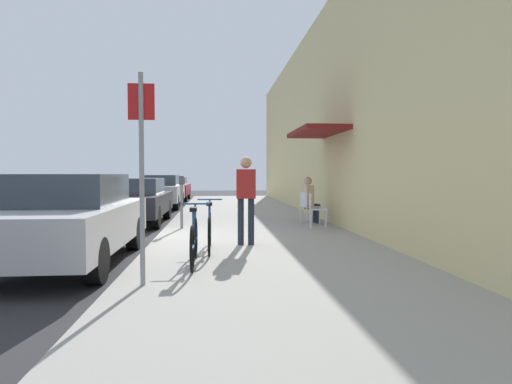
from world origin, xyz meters
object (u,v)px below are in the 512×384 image
(parking_meter, at_px, (182,198))
(cafe_chair_1, at_px, (308,205))
(cafe_chair_0, at_px, (315,208))
(seated_patron_1, at_px, (310,198))
(parked_car_1, at_px, (135,200))
(bicycle_1, at_px, (210,231))
(parked_car_3, at_px, (173,188))
(parked_car_2, at_px, (161,191))
(pedestrian_standing, at_px, (246,193))
(parked_car_0, at_px, (69,218))
(bicycle_0, at_px, (194,241))
(street_sign, at_px, (142,162))

(parking_meter, height_order, cafe_chair_1, parking_meter)
(cafe_chair_0, xyz_separation_m, seated_patron_1, (0.06, 0.91, 0.19))
(parked_car_1, distance_m, cafe_chair_1, 5.15)
(cafe_chair_1, xyz_separation_m, seated_patron_1, (0.06, 0.01, 0.19))
(parking_meter, height_order, bicycle_1, parking_meter)
(parked_car_3, relative_size, seated_patron_1, 3.41)
(parked_car_2, height_order, seated_patron_1, parked_car_2)
(parked_car_3, xyz_separation_m, seated_patron_1, (5.01, -13.03, 0.12))
(pedestrian_standing, bearing_deg, cafe_chair_1, 60.78)
(parking_meter, relative_size, pedestrian_standing, 0.78)
(parked_car_0, height_order, parked_car_3, parked_car_0)
(pedestrian_standing, bearing_deg, parked_car_1, 121.03)
(parked_car_0, xyz_separation_m, pedestrian_standing, (2.98, 0.97, 0.36))
(parked_car_1, relative_size, seated_patron_1, 3.41)
(bicycle_0, distance_m, cafe_chair_1, 6.02)
(cafe_chair_1, bearing_deg, bicycle_1, -122.88)
(bicycle_0, relative_size, seated_patron_1, 1.33)
(street_sign, relative_size, seated_patron_1, 2.02)
(cafe_chair_0, bearing_deg, street_sign, -121.85)
(bicycle_1, bearing_deg, parked_car_3, 97.60)
(street_sign, relative_size, bicycle_1, 1.52)
(parked_car_2, xyz_separation_m, parking_meter, (1.55, -8.39, 0.14))
(cafe_chair_1, bearing_deg, parked_car_3, 110.77)
(parked_car_1, bearing_deg, bicycle_0, -72.89)
(parked_car_0, bearing_deg, bicycle_0, -21.29)
(street_sign, xyz_separation_m, seated_patron_1, (3.51, 6.46, -0.82))
(street_sign, distance_m, cafe_chair_0, 6.61)
(street_sign, bearing_deg, bicycle_0, 63.72)
(parking_meter, distance_m, cafe_chair_0, 3.41)
(parked_car_3, bearing_deg, bicycle_1, -82.40)
(parked_car_0, xyz_separation_m, cafe_chair_1, (4.95, 4.48, -0.14))
(pedestrian_standing, bearing_deg, bicycle_1, -139.27)
(parked_car_1, xyz_separation_m, bicycle_1, (2.29, -5.55, -0.23))
(bicycle_0, height_order, cafe_chair_0, bicycle_0)
(bicycle_0, xyz_separation_m, pedestrian_standing, (0.91, 1.77, 0.64))
(parked_car_1, xyz_separation_m, street_sign, (1.50, -7.89, 0.93))
(parked_car_0, bearing_deg, cafe_chair_1, 42.17)
(cafe_chair_1, bearing_deg, cafe_chair_0, -90.06)
(parked_car_3, height_order, parking_meter, parking_meter)
(parked_car_3, bearing_deg, bicycle_0, -83.55)
(street_sign, distance_m, bicycle_0, 1.74)
(bicycle_1, xyz_separation_m, pedestrian_standing, (0.69, 0.60, 0.64))
(street_sign, height_order, bicycle_0, street_sign)
(parked_car_0, height_order, parked_car_2, parked_car_0)
(street_sign, distance_m, cafe_chair_1, 7.38)
(parked_car_1, height_order, parked_car_2, parked_car_2)
(parked_car_0, distance_m, parked_car_2, 12.07)
(parked_car_3, height_order, cafe_chair_1, parked_car_3)
(bicycle_1, xyz_separation_m, cafe_chair_0, (2.66, 3.21, 0.14))
(bicycle_0, bearing_deg, cafe_chair_0, 56.79)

